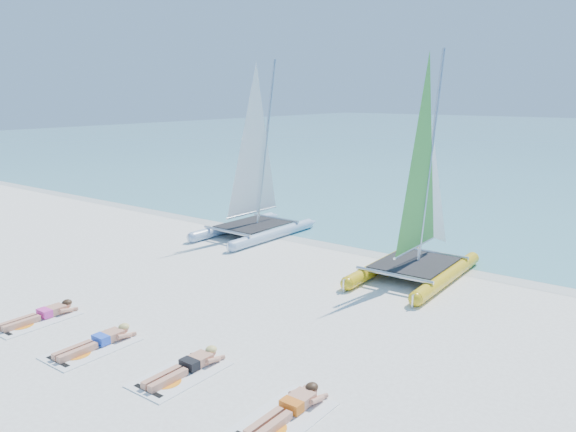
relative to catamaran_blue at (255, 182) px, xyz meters
The scene contains 12 objects.
ground 6.18m from the catamaran_blue, 55.30° to the right, with size 140.00×140.00×0.00m, color white.
wet_sand_strip 3.93m from the catamaran_blue, 11.49° to the left, with size 140.00×1.40×0.01m, color silver.
catamaran_blue is the anchor object (origin of this frame).
catamaran_yellow 6.79m from the catamaran_blue, ahead, with size 2.42×5.20×6.59m.
towel_a 9.49m from the catamaran_blue, 82.47° to the right, with size 1.00×1.85×0.02m, color white.
sunbather_a 9.29m from the catamaran_blue, 82.31° to the right, with size 0.37×1.73×0.26m.
towel_b 10.11m from the catamaran_blue, 69.32° to the right, with size 1.00×1.85×0.02m, color white.
sunbather_b 9.91m from the catamaran_blue, 68.92° to the right, with size 0.37×1.73×0.26m.
towel_c 10.81m from the catamaran_blue, 57.05° to the right, with size 1.00×1.85×0.02m, color white.
sunbather_c 10.63m from the catamaran_blue, 56.48° to the right, with size 0.37×1.73×0.26m.
towel_d 12.25m from the catamaran_blue, 47.43° to the right, with size 1.00×1.85×0.02m, color white.
sunbather_d 12.10m from the catamaran_blue, 46.81° to the right, with size 0.37×1.73×0.26m.
Camera 1 is at (9.81, -10.51, 5.13)m, focal length 35.00 mm.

